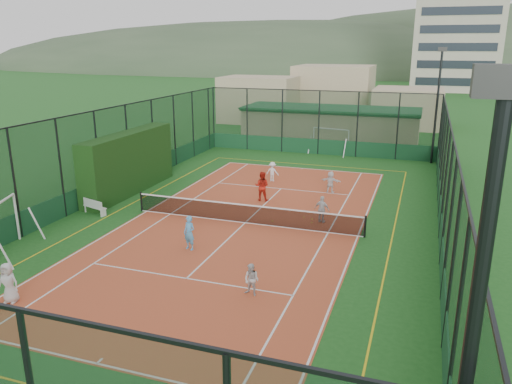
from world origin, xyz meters
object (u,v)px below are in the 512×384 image
(clubhouse, at_px, (330,125))
(child_near_left, at_px, (8,283))
(apartment_tower, at_px, (460,7))
(coach, at_px, (262,186))
(child_far_left, at_px, (272,172))
(floodlight_ne, at_px, (437,107))
(white_bench, at_px, (95,206))
(futsal_goal_near, at_px, (0,230))
(child_far_back, at_px, (331,182))
(child_far_right, at_px, (322,209))
(child_near_mid, at_px, (189,233))
(futsal_goal_far, at_px, (331,141))
(child_near_right, at_px, (252,280))

(clubhouse, bearing_deg, child_near_left, -98.65)
(clubhouse, relative_size, apartment_tower, 0.51)
(clubhouse, bearing_deg, coach, -91.19)
(child_far_left, xyz_separation_m, coach, (0.64, -4.11, 0.20))
(floodlight_ne, distance_m, child_near_left, 29.93)
(floodlight_ne, bearing_deg, white_bench, -132.66)
(floodlight_ne, bearing_deg, futsal_goal_near, -126.00)
(apartment_tower, relative_size, child_far_back, 23.47)
(apartment_tower, xyz_separation_m, child_far_left, (-13.02, -74.09, -14.36))
(white_bench, xyz_separation_m, futsal_goal_near, (-0.56, -5.54, 0.64))
(futsal_goal_near, height_order, child_far_back, futsal_goal_near)
(child_far_right, bearing_deg, clubhouse, -64.80)
(white_bench, distance_m, child_far_right, 11.61)
(child_near_mid, xyz_separation_m, coach, (0.74, 7.63, 0.08))
(child_near_mid, bearing_deg, futsal_goal_near, -144.38)
(futsal_goal_near, height_order, child_near_left, futsal_goal_near)
(futsal_goal_near, bearing_deg, child_far_left, -46.54)
(child_near_left, height_order, coach, coach)
(floodlight_ne, relative_size, futsal_goal_near, 2.51)
(apartment_tower, height_order, coach, apartment_tower)
(floodlight_ne, bearing_deg, apartment_tower, 87.02)
(floodlight_ne, xyz_separation_m, futsal_goal_near, (-16.96, -23.34, -3.06))
(futsal_goal_near, bearing_deg, white_bench, -25.66)
(futsal_goal_near, height_order, child_far_left, futsal_goal_near)
(child_far_right, xyz_separation_m, child_far_back, (-0.58, 5.32, -0.03))
(apartment_tower, xyz_separation_m, child_near_left, (-16.86, -91.92, -14.28))
(white_bench, height_order, child_far_left, child_far_left)
(child_near_mid, bearing_deg, futsal_goal_far, 98.44)
(child_far_left, relative_size, child_far_back, 0.98)
(child_far_back, bearing_deg, white_bench, 42.96)
(futsal_goal_near, bearing_deg, clubhouse, -36.14)
(child_near_mid, distance_m, child_far_right, 6.93)
(apartment_tower, distance_m, futsal_goal_near, 92.11)
(apartment_tower, xyz_separation_m, futsal_goal_far, (-11.13, -64.35, -14.02))
(child_far_right, height_order, coach, coach)
(clubhouse, distance_m, child_far_right, 21.02)
(child_near_left, bearing_deg, futsal_goal_far, 67.02)
(futsal_goal_near, xyz_separation_m, child_near_right, (11.08, -0.07, -0.47))
(child_far_right, bearing_deg, apartment_tower, -80.49)
(child_near_mid, height_order, child_far_back, child_near_mid)
(floodlight_ne, distance_m, coach, 15.98)
(child_far_back, bearing_deg, child_near_right, 95.97)
(apartment_tower, distance_m, child_far_left, 76.59)
(apartment_tower, distance_m, child_near_left, 94.54)
(coach, bearing_deg, child_near_mid, 81.78)
(child_far_back, bearing_deg, child_far_left, -11.02)
(clubhouse, height_order, futsal_goal_near, clubhouse)
(apartment_tower, bearing_deg, coach, -98.99)
(child_near_right, xyz_separation_m, child_far_left, (-3.74, 14.72, 0.05))
(futsal_goal_far, xyz_separation_m, child_near_left, (-5.73, -27.57, -0.26))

